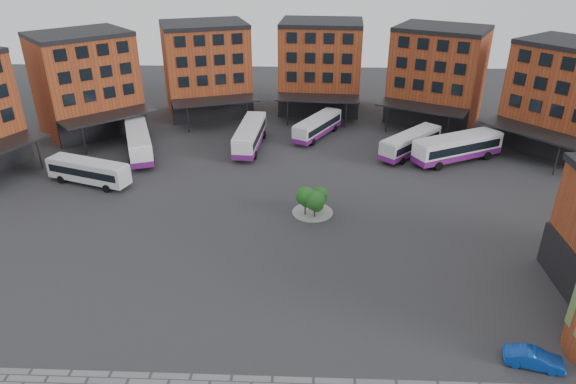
{
  "coord_description": "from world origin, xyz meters",
  "views": [
    {
      "loc": [
        1.29,
        -36.46,
        26.91
      ],
      "look_at": [
        -0.53,
        8.94,
        4.0
      ],
      "focal_mm": 32.0,
      "sensor_mm": 36.0,
      "label": 1
    }
  ],
  "objects_px": {
    "bus_c": "(250,135)",
    "bus_e": "(411,143)",
    "tree_island": "(313,200)",
    "bus_d": "(318,126)",
    "bus_b": "(139,142)",
    "bus_f": "(458,147)",
    "bus_a": "(88,170)",
    "blue_car": "(534,359)"
  },
  "relations": [
    {
      "from": "bus_a",
      "to": "bus_e",
      "type": "xyz_separation_m",
      "value": [
        39.97,
        10.7,
        -0.07
      ]
    },
    {
      "from": "bus_d",
      "to": "blue_car",
      "type": "relative_size",
      "value": 2.68
    },
    {
      "from": "tree_island",
      "to": "bus_c",
      "type": "bearing_deg",
      "value": 114.51
    },
    {
      "from": "tree_island",
      "to": "bus_a",
      "type": "height_order",
      "value": "tree_island"
    },
    {
      "from": "bus_b",
      "to": "bus_f",
      "type": "xyz_separation_m",
      "value": [
        42.4,
        -0.48,
        0.03
      ]
    },
    {
      "from": "bus_b",
      "to": "bus_c",
      "type": "relative_size",
      "value": 1.03
    },
    {
      "from": "bus_a",
      "to": "bus_e",
      "type": "bearing_deg",
      "value": -56.06
    },
    {
      "from": "bus_e",
      "to": "bus_f",
      "type": "xyz_separation_m",
      "value": [
        5.73,
        -2.01,
        0.25
      ]
    },
    {
      "from": "bus_c",
      "to": "bus_f",
      "type": "distance_m",
      "value": 27.92
    },
    {
      "from": "bus_d",
      "to": "bus_e",
      "type": "relative_size",
      "value": 1.08
    },
    {
      "from": "bus_c",
      "to": "bus_e",
      "type": "height_order",
      "value": "bus_c"
    },
    {
      "from": "bus_e",
      "to": "blue_car",
      "type": "distance_m",
      "value": 38.29
    },
    {
      "from": "bus_c",
      "to": "bus_b",
      "type": "bearing_deg",
      "value": -163.93
    },
    {
      "from": "tree_island",
      "to": "bus_e",
      "type": "height_order",
      "value": "tree_island"
    },
    {
      "from": "bus_e",
      "to": "bus_f",
      "type": "height_order",
      "value": "bus_f"
    },
    {
      "from": "bus_e",
      "to": "bus_d",
      "type": "bearing_deg",
      "value": -163.88
    },
    {
      "from": "bus_d",
      "to": "bus_f",
      "type": "bearing_deg",
      "value": 4.38
    },
    {
      "from": "bus_e",
      "to": "bus_b",
      "type": "bearing_deg",
      "value": -134.3
    },
    {
      "from": "bus_a",
      "to": "bus_d",
      "type": "relative_size",
      "value": 1.01
    },
    {
      "from": "bus_e",
      "to": "bus_f",
      "type": "relative_size",
      "value": 0.78
    },
    {
      "from": "bus_a",
      "to": "bus_b",
      "type": "distance_m",
      "value": 9.75
    },
    {
      "from": "bus_b",
      "to": "bus_f",
      "type": "bearing_deg",
      "value": -21.19
    },
    {
      "from": "bus_e",
      "to": "tree_island",
      "type": "bearing_deg",
      "value": -83.94
    },
    {
      "from": "blue_car",
      "to": "bus_b",
      "type": "bearing_deg",
      "value": 60.34
    },
    {
      "from": "bus_d",
      "to": "bus_f",
      "type": "height_order",
      "value": "bus_f"
    },
    {
      "from": "bus_b",
      "to": "bus_c",
      "type": "bearing_deg",
      "value": -8.35
    },
    {
      "from": "bus_e",
      "to": "blue_car",
      "type": "relative_size",
      "value": 2.48
    },
    {
      "from": "bus_b",
      "to": "bus_f",
      "type": "height_order",
      "value": "bus_f"
    },
    {
      "from": "bus_a",
      "to": "bus_f",
      "type": "relative_size",
      "value": 0.85
    },
    {
      "from": "bus_a",
      "to": "bus_b",
      "type": "height_order",
      "value": "bus_b"
    },
    {
      "from": "tree_island",
      "to": "bus_d",
      "type": "xyz_separation_m",
      "value": [
        0.77,
        23.84,
        -0.22
      ]
    },
    {
      "from": "tree_island",
      "to": "bus_f",
      "type": "height_order",
      "value": "bus_f"
    },
    {
      "from": "tree_island",
      "to": "bus_d",
      "type": "distance_m",
      "value": 23.85
    },
    {
      "from": "bus_a",
      "to": "bus_d",
      "type": "height_order",
      "value": "bus_d"
    },
    {
      "from": "bus_c",
      "to": "bus_f",
      "type": "relative_size",
      "value": 0.98
    },
    {
      "from": "bus_c",
      "to": "bus_d",
      "type": "height_order",
      "value": "bus_c"
    },
    {
      "from": "bus_b",
      "to": "bus_d",
      "type": "distance_m",
      "value": 25.46
    },
    {
      "from": "bus_a",
      "to": "blue_car",
      "type": "bearing_deg",
      "value": -104.32
    },
    {
      "from": "bus_a",
      "to": "bus_f",
      "type": "bearing_deg",
      "value": -60.29
    },
    {
      "from": "tree_island",
      "to": "bus_b",
      "type": "distance_m",
      "value": 28.31
    },
    {
      "from": "tree_island",
      "to": "bus_f",
      "type": "xyz_separation_m",
      "value": [
        18.98,
        15.41,
        0.08
      ]
    },
    {
      "from": "bus_b",
      "to": "blue_car",
      "type": "xyz_separation_m",
      "value": [
        38.67,
        -36.7,
        -1.26
      ]
    }
  ]
}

